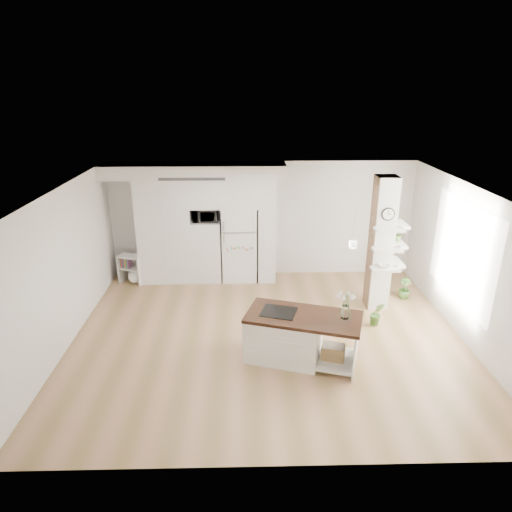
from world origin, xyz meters
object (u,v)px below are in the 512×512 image
Objects in this scene: refrigerator at (239,243)px; floor_plant_a at (377,314)px; kitchen_island at (291,335)px; bookshelf at (133,271)px.

floor_plant_a is at bearing -41.30° from refrigerator.
kitchen_island is 3.03× the size of bookshelf.
kitchen_island is at bearing -148.52° from floor_plant_a.
kitchen_island reaches higher than floor_plant_a.
bookshelf is at bearing 153.76° from kitchen_island.
refrigerator reaches higher than kitchen_island.
bookshelf is at bearing -175.52° from refrigerator.
refrigerator is 2.53m from bookshelf.
bookshelf is 1.38× the size of floor_plant_a.
refrigerator is at bearing 121.94° from kitchen_island.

